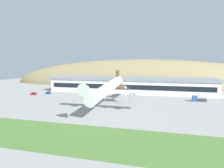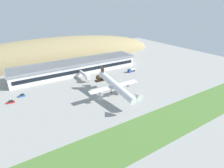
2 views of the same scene
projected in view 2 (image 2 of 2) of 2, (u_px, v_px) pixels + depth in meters
The scene contains 11 objects.
ground_plane at pixel (102, 99), 108.58m from camera, with size 326.57×326.57×0.00m, color gray.
grass_strip_foreground at pixel (142, 133), 78.92m from camera, with size 293.92×21.80×0.08m, color #4C7533.
hill_backdrop at pixel (57, 59), 189.46m from camera, with size 247.60×59.26×45.21m, color #8E7F56.
terminal_building at pixel (77, 66), 148.87m from camera, with size 106.72×20.99×10.12m.
jetway_0 at pixel (85, 75), 134.41m from camera, with size 3.38×16.26×5.43m.
cargo_airplane at pixel (115, 86), 105.72m from camera, with size 33.49×45.74×12.04m.
service_car_0 at pixel (11, 102), 103.47m from camera, with size 4.42×2.11×1.53m.
service_car_1 at pixel (22, 96), 110.75m from camera, with size 3.84×1.67×1.67m.
fuel_truck at pixel (131, 70), 151.62m from camera, with size 6.99×2.67×3.17m.
traffic_cone_0 at pixel (80, 89), 119.74m from camera, with size 0.52×0.52×0.58m.
traffic_cone_1 at pixel (115, 87), 123.56m from camera, with size 0.52×0.52×0.58m.
Camera 2 is at (-44.54, -84.46, 52.89)m, focal length 28.00 mm.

